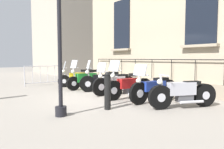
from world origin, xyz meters
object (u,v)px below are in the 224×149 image
at_px(motorcycle_black, 104,81).
at_px(motorcycle_white, 115,83).
at_px(motorcycle_red, 129,86).
at_px(lamppost, 59,8).
at_px(motorcycle_yellow, 79,78).
at_px(motorcycle_silver, 183,94).
at_px(motorcycle_green, 87,80).
at_px(bollard, 108,91).
at_px(motorcycle_blue, 154,89).
at_px(crowd_barrier, 44,75).

relative_size(motorcycle_black, motorcycle_white, 1.02).
distance_m(motorcycle_white, motorcycle_red, 0.93).
bearing_deg(lamppost, motorcycle_yellow, -124.08).
relative_size(motorcycle_black, motorcycle_silver, 1.03).
relative_size(motorcycle_green, motorcycle_black, 0.98).
bearing_deg(motorcycle_white, motorcycle_green, -86.92).
xyz_separation_m(motorcycle_green, motorcycle_black, (-0.28, 0.98, -0.00)).
distance_m(motorcycle_yellow, motorcycle_white, 2.93).
xyz_separation_m(lamppost, bollard, (-1.32, 0.16, -2.10)).
height_order(motorcycle_white, motorcycle_blue, motorcycle_white).
relative_size(motorcycle_yellow, crowd_barrier, 0.98).
distance_m(motorcycle_yellow, lamppost, 5.90).
height_order(motorcycle_black, bollard, motorcycle_black).
xyz_separation_m(motorcycle_yellow, motorcycle_blue, (-0.02, 4.86, 0.01)).
distance_m(motorcycle_red, lamppost, 3.70).
bearing_deg(crowd_barrier, motorcycle_black, 108.72).
bearing_deg(motorcycle_green, motorcycle_red, 90.27).
height_order(motorcycle_silver, lamppost, lamppost).
relative_size(motorcycle_green, bollard, 1.91).
bearing_deg(bollard, motorcycle_red, -151.97).
relative_size(motorcycle_green, crowd_barrier, 0.98).
bearing_deg(motorcycle_green, lamppost, 50.57).
bearing_deg(motorcycle_blue, motorcycle_red, -79.98).
bearing_deg(bollard, motorcycle_white, -133.45).
distance_m(motorcycle_black, motorcycle_red, 1.88).
relative_size(motorcycle_red, motorcycle_silver, 1.06).
bearing_deg(motorcycle_red, bollard, 28.03).
xyz_separation_m(motorcycle_black, crowd_barrier, (1.26, -3.72, 0.12)).
xyz_separation_m(motorcycle_white, crowd_barrier, (1.08, -4.65, 0.11)).
distance_m(motorcycle_green, crowd_barrier, 2.91).
bearing_deg(motorcycle_blue, bollard, -5.07).
distance_m(motorcycle_green, motorcycle_white, 1.92).
bearing_deg(motorcycle_silver, motorcycle_black, -90.85).
relative_size(motorcycle_black, motorcycle_red, 0.98).
distance_m(motorcycle_silver, lamppost, 4.06).
bearing_deg(motorcycle_yellow, motorcycle_silver, 90.52).
bearing_deg(motorcycle_green, bollard, 66.84).
height_order(motorcycle_silver, bollard, bollard).
bearing_deg(crowd_barrier, motorcycle_red, 100.08).
distance_m(motorcycle_white, crowd_barrier, 4.78).
relative_size(motorcycle_red, lamppost, 0.48).
xyz_separation_m(motorcycle_yellow, bollard, (1.75, 4.70, 0.10)).
bearing_deg(crowd_barrier, motorcycle_yellow, 123.63).
relative_size(motorcycle_red, bollard, 2.00).
bearing_deg(lamppost, motorcycle_blue, 174.10).
distance_m(motorcycle_red, motorcycle_silver, 2.05).
height_order(motorcycle_red, bollard, motorcycle_red).
relative_size(motorcycle_blue, bollard, 1.95).
bearing_deg(motorcycle_white, crowd_barrier, -76.91).
height_order(motorcycle_green, motorcycle_black, motorcycle_green).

